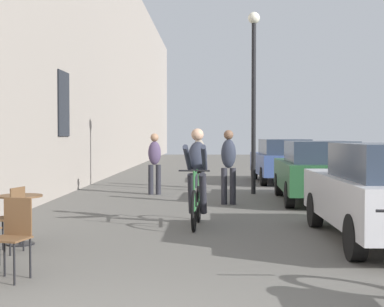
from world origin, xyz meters
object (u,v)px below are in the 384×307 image
cafe_table_mid (20,209)px  cafe_chair_near_toward_street (13,232)px  pedestrian_far (199,156)px  cafe_chair_mid_toward_street (11,215)px  street_lamp (254,79)px  pedestrian_near (229,163)px  parked_car_second (317,170)px  cyclist_on_bicycle (197,179)px  pedestrian_mid (155,160)px  parked_car_third (282,160)px

cafe_table_mid → cafe_chair_near_toward_street: bearing=-73.9°
pedestrian_far → cafe_chair_mid_toward_street: bearing=-103.4°
pedestrian_far → street_lamp: size_ratio=0.35×
cafe_chair_mid_toward_street → pedestrian_near: (3.10, 5.61, 0.45)m
cafe_table_mid → parked_car_second: (5.29, 5.56, 0.23)m
pedestrian_near → pedestrian_far: pedestrian_near is taller
cyclist_on_bicycle → pedestrian_far: bearing=90.8°
cafe_chair_mid_toward_street → pedestrian_mid: bearing=81.3°
cafe_chair_near_toward_street → parked_car_third: bearing=70.9°
cafe_table_mid → parked_car_second: parked_car_second is taller
cyclist_on_bicycle → street_lamp: 6.16m
cyclist_on_bicycle → pedestrian_far: size_ratio=1.04×
cyclist_on_bicycle → street_lamp: bearing=75.8°
pedestrian_near → cafe_chair_mid_toward_street: bearing=-119.0°
cafe_chair_mid_toward_street → pedestrian_far: bearing=76.6°
pedestrian_near → pedestrian_far: 4.28m
cafe_table_mid → cafe_chair_mid_toward_street: bearing=-83.0°
cafe_table_mid → street_lamp: size_ratio=0.15×
cyclist_on_bicycle → pedestrian_near: bearing=78.1°
cafe_chair_near_toward_street → cafe_chair_mid_toward_street: bearing=109.8°
cafe_chair_mid_toward_street → pedestrian_mid: 7.91m
cafe_chair_near_toward_street → cyclist_on_bicycle: (1.94, 3.92, 0.29)m
cafe_table_mid → cafe_chair_mid_toward_street: cafe_chair_mid_toward_street is taller
pedestrian_near → street_lamp: 3.33m
cafe_chair_mid_toward_street → parked_car_second: (5.22, 6.16, 0.24)m
parked_car_second → pedestrian_far: bearing=128.2°
cafe_table_mid → street_lamp: (3.93, 7.44, 2.59)m
cafe_chair_mid_toward_street → pedestrian_near: bearing=61.0°
cyclist_on_bicycle → parked_car_second: 4.59m
cafe_table_mid → pedestrian_near: (3.18, 5.00, 0.44)m
pedestrian_near → parked_car_second: pedestrian_near is taller
cafe_table_mid → parked_car_second: 7.68m
parked_car_second → street_lamp: bearing=125.9°
pedestrian_near → parked_car_third: bearing=72.3°
cafe_chair_mid_toward_street → parked_car_second: bearing=49.7°
cyclist_on_bicycle → pedestrian_near: (0.65, 3.10, 0.15)m
cyclist_on_bicycle → cafe_table_mid: bearing=-143.0°
cafe_table_mid → pedestrian_far: 9.54m
cafe_chair_mid_toward_street → cyclist_on_bicycle: bearing=45.7°
cyclist_on_bicycle → street_lamp: size_ratio=0.36×
pedestrian_mid → cafe_chair_near_toward_street: bearing=-94.2°
cafe_chair_mid_toward_street → parked_car_third: parked_car_third is taller
street_lamp → cafe_chair_near_toward_street: bearing=-109.5°
cafe_table_mid → cyclist_on_bicycle: cyclist_on_bicycle is taller
cyclist_on_bicycle → pedestrian_mid: 5.45m
cyclist_on_bicycle → pedestrian_far: cyclist_on_bicycle is taller
cafe_table_mid → cyclist_on_bicycle: size_ratio=0.41×
street_lamp → cyclist_on_bicycle: bearing=-104.2°
cafe_chair_near_toward_street → pedestrian_near: pedestrian_near is taller
cafe_table_mid → pedestrian_far: size_ratio=0.42×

